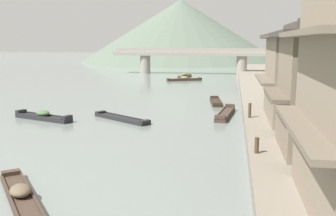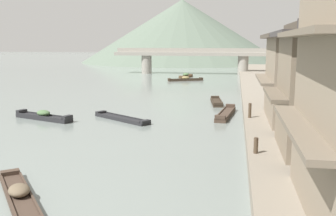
% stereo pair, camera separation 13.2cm
% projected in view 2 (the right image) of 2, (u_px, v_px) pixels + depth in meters
% --- Properties ---
extents(boat_moored_nearest, '(5.07, 3.11, 0.67)m').
position_uv_depth(boat_moored_nearest, '(186.00, 79.00, 56.23)').
color(boat_moored_nearest, '#33281E').
rests_on(boat_moored_nearest, ground).
extents(boat_moored_second, '(4.03, 4.70, 0.59)m').
position_uv_depth(boat_moored_second, '(19.00, 196.00, 13.72)').
color(boat_moored_second, '#423328').
rests_on(boat_moored_second, ground).
extents(boat_moored_third, '(1.48, 5.51, 0.54)m').
position_uv_depth(boat_moored_third, '(226.00, 114.00, 29.37)').
color(boat_moored_third, '#423328').
rests_on(boat_moored_third, ground).
extents(boat_moored_far, '(1.87, 3.92, 0.74)m').
position_uv_depth(boat_moored_far, '(186.00, 76.00, 61.29)').
color(boat_moored_far, brown).
rests_on(boat_moored_far, ground).
extents(boat_midriver_drifting, '(5.03, 2.52, 0.70)m').
position_uv_depth(boat_midriver_drifting, '(44.00, 116.00, 28.08)').
color(boat_midriver_drifting, '#232326').
rests_on(boat_midriver_drifting, ground).
extents(boat_midriver_upstream, '(4.92, 3.75, 0.34)m').
position_uv_depth(boat_midriver_upstream, '(122.00, 119.00, 27.92)').
color(boat_midriver_upstream, '#232326').
rests_on(boat_midriver_upstream, ground).
extents(boat_upstream_distant, '(1.41, 4.47, 0.43)m').
position_uv_depth(boat_upstream_distant, '(217.00, 102.00, 35.37)').
color(boat_upstream_distant, '#33281E').
rests_on(boat_upstream_distant, ground).
extents(house_waterfront_second, '(5.66, 5.72, 6.14)m').
position_uv_depth(house_waterfront_second, '(335.00, 86.00, 17.12)').
color(house_waterfront_second, '#7F705B').
rests_on(house_waterfront_second, riverbank_right).
extents(house_waterfront_tall, '(7.07, 7.77, 6.14)m').
position_uv_depth(house_waterfront_tall, '(318.00, 74.00, 24.07)').
color(house_waterfront_tall, gray).
rests_on(house_waterfront_tall, riverbank_right).
extents(mooring_post_dock_mid, '(0.20, 0.20, 0.72)m').
position_uv_depth(mooring_post_dock_mid, '(256.00, 145.00, 17.30)').
color(mooring_post_dock_mid, '#473828').
rests_on(mooring_post_dock_mid, riverbank_right).
extents(mooring_post_dock_far, '(0.20, 0.20, 0.97)m').
position_uv_depth(mooring_post_dock_far, '(250.00, 110.00, 25.45)').
color(mooring_post_dock_far, '#473828').
rests_on(mooring_post_dock_far, riverbank_right).
extents(stone_bridge, '(28.39, 2.40, 4.54)m').
position_uv_depth(stone_bridge, '(194.00, 57.00, 67.39)').
color(stone_bridge, gray).
rests_on(stone_bridge, ground).
extents(hill_far_west, '(56.94, 56.94, 17.41)m').
position_uv_depth(hill_far_west, '(182.00, 31.00, 109.44)').
color(hill_far_west, '#5B6B5B').
rests_on(hill_far_west, ground).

